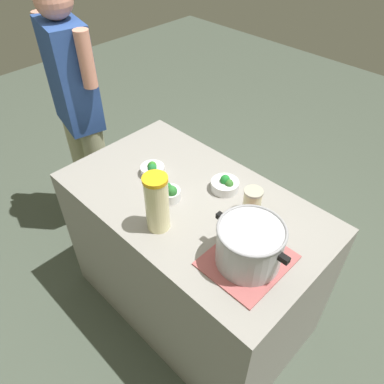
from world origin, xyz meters
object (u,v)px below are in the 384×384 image
person_cook (78,110)px  broccoli_bowl_center (169,193)px  broccoli_bowl_back (225,184)px  broccoli_bowl_front (152,169)px  cooking_pot (250,244)px  mason_jar (252,202)px  lemonade_pitcher (157,203)px

person_cook → broccoli_bowl_center: bearing=172.8°
person_cook → broccoli_bowl_back: bearing=-174.0°
broccoli_bowl_front → person_cook: bearing=-4.0°
cooking_pot → mason_jar: size_ratio=2.52×
person_cook → cooking_pot: bearing=174.0°
cooking_pot → person_cook: 1.45m
cooking_pot → lemonade_pitcher: size_ratio=1.22×
broccoli_bowl_front → lemonade_pitcher: bearing=143.3°
cooking_pot → broccoli_bowl_center: cooking_pot is taller
broccoli_bowl_front → broccoli_bowl_back: broccoli_bowl_back is taller
lemonade_pitcher → broccoli_bowl_back: 0.40m
broccoli_bowl_front → broccoli_bowl_center: broccoli_bowl_center is taller
cooking_pot → broccoli_bowl_front: cooking_pot is taller
lemonade_pitcher → broccoli_bowl_front: (0.29, -0.22, -0.11)m
mason_jar → cooking_pot: bearing=125.1°
broccoli_bowl_front → broccoli_bowl_back: bearing=-153.6°
broccoli_bowl_front → cooking_pot: bearing=171.9°
mason_jar → broccoli_bowl_front: 0.54m
mason_jar → broccoli_bowl_center: mason_jar is taller
lemonade_pitcher → broccoli_bowl_front: bearing=-36.7°
lemonade_pitcher → person_cook: person_cook is taller
broccoli_bowl_front → person_cook: (0.75, -0.05, 0.01)m
broccoli_bowl_center → broccoli_bowl_back: broccoli_bowl_center is taller
lemonade_pitcher → broccoli_bowl_back: size_ratio=2.02×
cooking_pot → person_cook: (1.44, -0.15, -0.06)m
mason_jar → broccoli_bowl_center: bearing=30.7°
broccoli_bowl_back → broccoli_bowl_center: bearing=59.1°
person_cook → broccoli_bowl_front: bearing=176.0°
person_cook → mason_jar: bearing=-176.6°
cooking_pot → person_cook: person_cook is taller
cooking_pot → person_cook: size_ratio=0.20×
broccoli_bowl_front → person_cook: person_cook is taller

